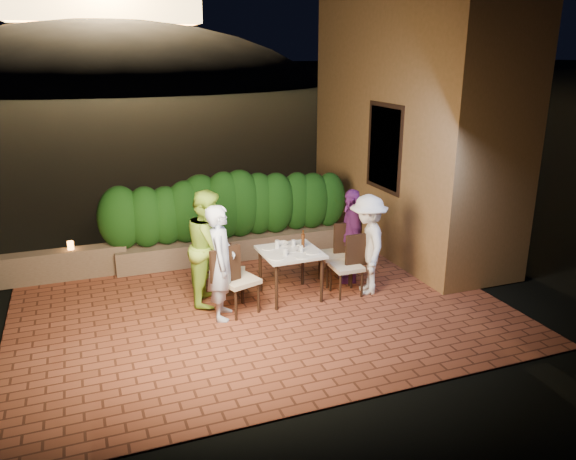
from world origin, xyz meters
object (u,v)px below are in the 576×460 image
chair_left_back (231,271)px  chair_right_front (347,265)px  diner_green (209,247)px  diner_white (368,245)px  parapet_lamp (71,245)px  chair_left_front (239,279)px  diner_purple (351,236)px  bowl (283,244)px  diner_blue (221,262)px  chair_right_back (335,253)px  dining_table (290,274)px  beer_bottle (303,239)px

chair_left_back → chair_right_front: 1.78m
diner_green → diner_white: 2.41m
parapet_lamp → chair_right_front: bearing=-29.2°
chair_left_front → diner_green: (-0.29, 0.53, 0.34)m
chair_left_back → diner_purple: diner_purple is taller
bowl → chair_left_back: chair_left_back is taller
chair_left_back → diner_blue: 0.71m
diner_white → parapet_lamp: bearing=-101.0°
chair_left_back → parapet_lamp: (-2.25, 1.75, 0.12)m
chair_right_back → dining_table: bearing=21.7°
beer_bottle → diner_purple: (0.92, 0.18, -0.11)m
dining_table → chair_right_back: (0.87, 0.26, 0.13)m
dining_table → diner_blue: size_ratio=0.53×
diner_green → diner_white: diner_green is taller
chair_right_back → diner_blue: diner_blue is taller
beer_bottle → chair_right_back: (0.63, 0.18, -0.38)m
diner_white → chair_right_back: bearing=-132.9°
dining_table → diner_white: (1.18, -0.26, 0.41)m
beer_bottle → parapet_lamp: 3.88m
bowl → diner_white: 1.31m
beer_bottle → parapet_lamp: size_ratio=1.96×
chair_right_front → chair_right_back: chair_right_back is taller
chair_left_front → chair_right_front: size_ratio=1.08×
chair_right_back → diner_blue: size_ratio=0.61×
bowl → diner_white: diner_white is taller
chair_right_back → diner_green: size_ratio=0.58×
diner_purple → chair_left_front: bearing=-56.6°
bowl → chair_left_back: bearing=-176.4°
bowl → diner_white: (1.19, -0.55, 0.01)m
chair_right_front → chair_left_back: bearing=-14.2°
chair_left_front → diner_green: bearing=100.0°
chair_right_back → parapet_lamp: size_ratio=7.21×
beer_bottle → chair_left_back: size_ratio=0.31×
diner_green → parapet_lamp: diner_green is taller
diner_green → diner_purple: (2.34, -0.03, -0.09)m
chair_right_front → diner_green: diner_green is taller
diner_blue → parapet_lamp: diner_blue is taller
chair_right_back → diner_green: diner_green is taller
dining_table → diner_purple: (1.16, 0.26, 0.40)m
diner_purple → chair_right_front: bearing=-13.6°
chair_right_front → diner_white: (0.33, -0.03, 0.30)m
beer_bottle → parapet_lamp: (-3.36, 1.91, -0.32)m
diner_purple → parapet_lamp: 4.63m
beer_bottle → chair_right_front: beer_bottle is taller
beer_bottle → bowl: 0.35m
beer_bottle → chair_left_front: chair_left_front is taller
chair_left_back → chair_right_back: size_ratio=0.89×
diner_blue → parapet_lamp: size_ratio=11.80×
beer_bottle → chair_left_front: size_ratio=0.26×
dining_table → chair_left_back: 0.91m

